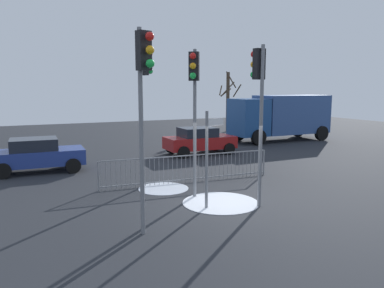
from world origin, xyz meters
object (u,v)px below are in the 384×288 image
at_px(car_red_trailing, 199,140).
at_px(delivery_truck, 281,115).
at_px(traffic_light_rear_left, 144,86).
at_px(direction_sign_post, 208,154).
at_px(traffic_light_foreground_right, 259,90).
at_px(traffic_light_foreground_left, 194,90).
at_px(bare_tree_left, 228,100).
at_px(traffic_light_rear_right, 143,86).
at_px(car_blue_near, 37,154).

distance_m(car_red_trailing, delivery_truck, 7.91).
distance_m(traffic_light_rear_left, direction_sign_post, 3.38).
height_order(traffic_light_foreground_right, traffic_light_foreground_left, traffic_light_foreground_right).
height_order(delivery_truck, bare_tree_left, bare_tree_left).
height_order(traffic_light_rear_right, traffic_light_foreground_left, traffic_light_rear_right).
bearing_deg(delivery_truck, car_red_trailing, 18.30).
relative_size(traffic_light_rear_left, direction_sign_post, 1.70).
height_order(traffic_light_rear_left, direction_sign_post, traffic_light_rear_left).
xyz_separation_m(traffic_light_foreground_left, bare_tree_left, (10.85, 16.22, -0.92)).
relative_size(traffic_light_foreground_left, car_blue_near, 1.25).
bearing_deg(traffic_light_foreground_right, traffic_light_rear_left, -171.16).
height_order(traffic_light_foreground_right, car_blue_near, traffic_light_foreground_right).
relative_size(delivery_truck, bare_tree_left, 1.44).
distance_m(direction_sign_post, bare_tree_left, 20.53).
distance_m(traffic_light_foreground_left, car_blue_near, 8.29).
bearing_deg(direction_sign_post, traffic_light_foreground_left, 65.55).
distance_m(car_blue_near, delivery_truck, 16.19).
height_order(traffic_light_rear_left, delivery_truck, traffic_light_rear_left).
distance_m(car_blue_near, bare_tree_left, 18.26).
relative_size(traffic_light_foreground_right, direction_sign_post, 1.65).
distance_m(direction_sign_post, car_blue_near, 8.77).
bearing_deg(traffic_light_rear_left, bare_tree_left, -141.66).
height_order(direction_sign_post, bare_tree_left, bare_tree_left).
distance_m(traffic_light_foreground_right, direction_sign_post, 2.44).
bearing_deg(traffic_light_rear_left, traffic_light_foreground_right, 176.37).
distance_m(traffic_light_foreground_left, car_red_trailing, 8.86).
height_order(traffic_light_foreground_right, bare_tree_left, bare_tree_left).
bearing_deg(delivery_truck, traffic_light_foreground_right, 49.02).
bearing_deg(car_red_trailing, car_blue_near, -172.22).
bearing_deg(delivery_truck, car_blue_near, 12.43).
bearing_deg(car_red_trailing, traffic_light_rear_right, -131.34).
height_order(direction_sign_post, car_red_trailing, direction_sign_post).
relative_size(traffic_light_rear_right, car_blue_near, 1.31).
relative_size(traffic_light_rear_right, traffic_light_foreground_left, 1.04).
distance_m(traffic_light_foreground_left, direction_sign_post, 2.20).
relative_size(direction_sign_post, car_blue_near, 0.76).
height_order(direction_sign_post, delivery_truck, delivery_truck).
xyz_separation_m(car_blue_near, delivery_truck, (15.77, 3.53, 0.97)).
relative_size(traffic_light_rear_left, car_red_trailing, 1.31).
bearing_deg(traffic_light_rear_left, car_red_trailing, -138.86).
xyz_separation_m(traffic_light_foreground_right, traffic_light_foreground_left, (-1.38, 1.57, -0.02)).
height_order(traffic_light_rear_left, car_red_trailing, traffic_light_rear_left).
bearing_deg(car_blue_near, car_red_trailing, 9.39).
height_order(traffic_light_foreground_left, car_red_trailing, traffic_light_foreground_left).
relative_size(traffic_light_foreground_left, bare_tree_left, 0.98).
bearing_deg(traffic_light_rear_left, direction_sign_post, -167.72).
bearing_deg(traffic_light_foreground_left, delivery_truck, -104.32).
xyz_separation_m(traffic_light_rear_left, traffic_light_foreground_left, (2.47, 2.43, -0.12)).
height_order(car_blue_near, delivery_truck, delivery_truck).
relative_size(car_blue_near, bare_tree_left, 0.79).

